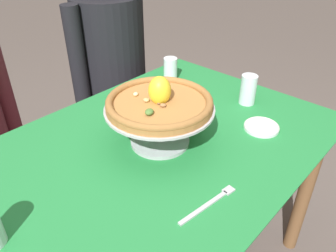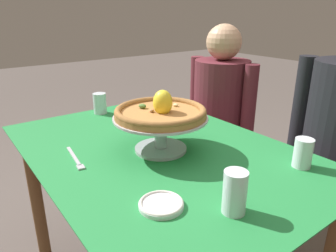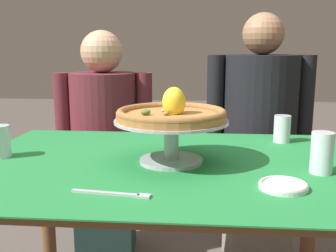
# 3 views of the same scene
# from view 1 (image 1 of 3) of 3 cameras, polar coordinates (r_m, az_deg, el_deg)

# --- Properties ---
(dining_table) EXTENTS (1.27, 0.89, 0.74)m
(dining_table) POSITION_cam_1_polar(r_m,az_deg,el_deg) (1.20, -1.76, -7.16)
(dining_table) COLOR brown
(dining_table) RESTS_ON ground
(pizza_stand) EXTENTS (0.36, 0.36, 0.14)m
(pizza_stand) POSITION_cam_1_polar(r_m,az_deg,el_deg) (1.10, -1.61, 1.13)
(pizza_stand) COLOR #B7B7C1
(pizza_stand) RESTS_ON dining_table
(pizza) EXTENTS (0.34, 0.34, 0.10)m
(pizza) POSITION_cam_1_polar(r_m,az_deg,el_deg) (1.06, -1.65, 4.25)
(pizza) COLOR #AD753D
(pizza) RESTS_ON pizza_stand
(water_glass_side_right) EXTENTS (0.06, 0.06, 0.12)m
(water_glass_side_right) POSITION_cam_1_polar(r_m,az_deg,el_deg) (1.39, 13.43, 5.74)
(water_glass_side_right) COLOR silver
(water_glass_side_right) RESTS_ON dining_table
(water_glass_back_right) EXTENTS (0.06, 0.06, 0.10)m
(water_glass_back_right) POSITION_cam_1_polar(r_m,az_deg,el_deg) (1.57, 0.41, 9.45)
(water_glass_back_right) COLOR white
(water_glass_back_right) RESTS_ON dining_table
(side_plate) EXTENTS (0.13, 0.13, 0.02)m
(side_plate) POSITION_cam_1_polar(r_m,az_deg,el_deg) (1.25, 15.62, -0.12)
(side_plate) COLOR white
(side_plate) RESTS_ON dining_table
(dinner_fork) EXTENTS (0.20, 0.04, 0.01)m
(dinner_fork) POSITION_cam_1_polar(r_m,az_deg,el_deg) (0.93, 7.27, -12.82)
(dinner_fork) COLOR #B7B7C1
(dinner_fork) RESTS_ON dining_table
(diner_right) EXTENTS (0.51, 0.38, 1.25)m
(diner_right) POSITION_cam_1_polar(r_m,az_deg,el_deg) (1.88, -9.36, 7.63)
(diner_right) COLOR gray
(diner_right) RESTS_ON ground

